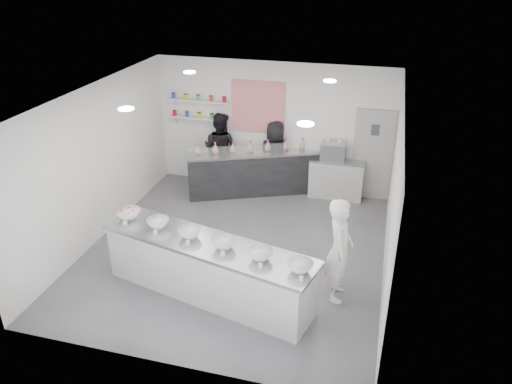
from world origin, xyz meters
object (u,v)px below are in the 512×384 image
(prep_counter, at_px, (208,269))
(staff_right, at_px, (275,156))
(woman_prep, at_px, (339,250))
(back_bar, at_px, (259,172))
(espresso_ledge, at_px, (336,179))
(espresso_machine, at_px, (333,152))
(staff_left, at_px, (220,149))

(prep_counter, bearing_deg, staff_right, 102.00)
(prep_counter, xyz_separation_m, woman_prep, (2.05, 0.50, 0.39))
(back_bar, bearing_deg, espresso_ledge, -17.29)
(prep_counter, relative_size, back_bar, 1.11)
(espresso_ledge, xyz_separation_m, woman_prep, (0.46, -3.65, 0.44))
(prep_counter, height_order, woman_prep, woman_prep)
(espresso_machine, bearing_deg, staff_right, 177.94)
(prep_counter, bearing_deg, espresso_ledge, 82.94)
(back_bar, bearing_deg, staff_right, 15.01)
(staff_right, bearing_deg, woman_prep, 123.26)
(espresso_machine, bearing_deg, back_bar, -173.05)
(espresso_machine, xyz_separation_m, staff_right, (-1.34, 0.05, -0.28))
(staff_left, xyz_separation_m, staff_right, (1.34, 0.00, -0.05))
(staff_right, bearing_deg, prep_counter, 94.05)
(back_bar, distance_m, espresso_machine, 1.77)
(staff_left, distance_m, staff_right, 1.34)
(woman_prep, bearing_deg, espresso_machine, 3.87)
(espresso_ledge, xyz_separation_m, staff_left, (-2.78, 0.05, 0.44))
(espresso_ledge, relative_size, staff_left, 0.69)
(prep_counter, height_order, staff_right, staff_right)
(espresso_ledge, relative_size, woman_prep, 0.69)
(espresso_ledge, distance_m, staff_left, 2.82)
(espresso_machine, height_order, woman_prep, woman_prep)
(woman_prep, relative_size, staff_right, 1.06)
(espresso_machine, xyz_separation_m, staff_left, (-2.68, 0.05, -0.23))
(espresso_ledge, distance_m, staff_right, 1.50)
(prep_counter, bearing_deg, back_bar, 106.39)
(espresso_ledge, bearing_deg, staff_right, 178.09)
(prep_counter, xyz_separation_m, staff_right, (0.14, 4.20, 0.34))
(espresso_ledge, bearing_deg, staff_left, 179.01)
(prep_counter, relative_size, woman_prep, 2.06)
(espresso_ledge, xyz_separation_m, espresso_machine, (-0.11, 0.00, 0.66))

